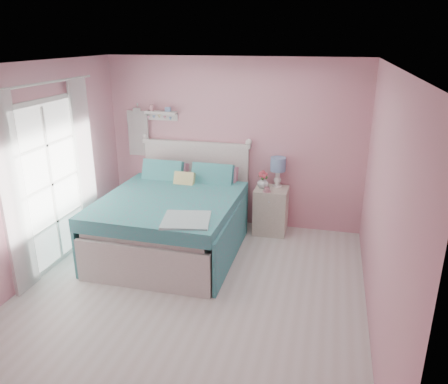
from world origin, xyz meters
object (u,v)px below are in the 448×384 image
at_px(bed, 174,220).
at_px(table_lamp, 278,166).
at_px(nightstand, 271,210).
at_px(teacup, 267,190).
at_px(vase, 263,182).

relative_size(bed, table_lamp, 4.97).
xyz_separation_m(nightstand, table_lamp, (0.07, 0.12, 0.67)).
height_order(bed, teacup, bed).
xyz_separation_m(table_lamp, vase, (-0.21, -0.11, -0.23)).
bearing_deg(teacup, table_lamp, 67.02).
relative_size(table_lamp, teacup, 5.25).
bearing_deg(teacup, vase, 118.60).
bearing_deg(nightstand, bed, -145.01).
height_order(nightstand, table_lamp, table_lamp).
height_order(table_lamp, teacup, table_lamp).
relative_size(nightstand, vase, 4.03).
bearing_deg(nightstand, vase, 175.91).
bearing_deg(vase, nightstand, -4.09).
distance_m(bed, teacup, 1.43).
relative_size(nightstand, table_lamp, 1.54).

